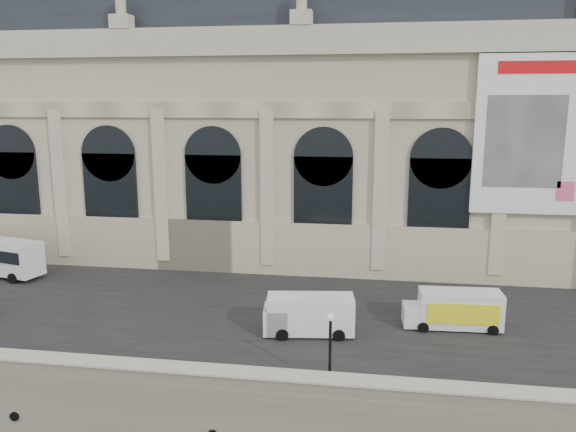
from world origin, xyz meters
name	(u,v)px	position (x,y,z in m)	size (l,w,h in m)	color
quay	(281,265)	(0.00, 35.00, 3.00)	(160.00, 70.00, 6.00)	gray
street	(237,303)	(0.00, 14.00, 6.03)	(160.00, 24.00, 0.06)	#2D2D2D
parapet	(180,376)	(0.00, 0.60, 6.62)	(160.00, 1.40, 1.21)	gray
museum	(218,121)	(-5.98, 30.86, 19.72)	(69.00, 18.70, 29.10)	beige
van_c	(305,315)	(6.02, 8.85, 7.39)	(6.37, 3.14, 2.72)	white
box_truck	(454,310)	(16.28, 11.52, 7.36)	(6.82, 2.67, 2.71)	white
lamp_right	(330,351)	(8.30, 1.68, 8.21)	(0.45, 0.45, 4.44)	black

